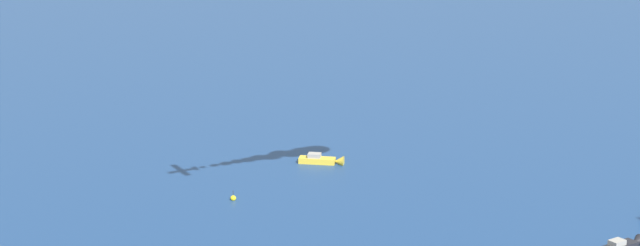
{
  "coord_description": "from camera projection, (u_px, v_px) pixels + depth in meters",
  "views": [
    {
      "loc": [
        -72.7,
        146.22,
        68.8
      ],
      "look_at": [
        0.0,
        0.0,
        23.98
      ],
      "focal_mm": 59.79,
      "sensor_mm": 36.0,
      "label": 1
    }
  ],
  "objects": [
    {
      "name": "motorboat_trailing",
      "position": [
        323.0,
        160.0,
        228.08
      ],
      "size": [
        9.95,
        5.19,
        2.8
      ],
      "color": "gold",
      "rests_on": "ground_plane"
    },
    {
      "name": "marker_buoy",
      "position": [
        233.0,
        198.0,
        205.55
      ],
      "size": [
        1.1,
        1.1,
        2.1
      ],
      "color": "yellow",
      "rests_on": "ground_plane"
    },
    {
      "name": "motorboat_near_centre",
      "position": [
        624.0,
        245.0,
        181.26
      ],
      "size": [
        6.55,
        9.24,
        2.68
      ],
      "color": "black",
      "rests_on": "ground_plane"
    }
  ]
}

